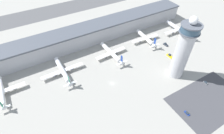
# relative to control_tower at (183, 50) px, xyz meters

# --- Properties ---
(ground_plane) EXTENTS (1000.00, 1000.00, 0.00)m
(ground_plane) POSITION_rel_control_tower_xyz_m (-57.21, 19.39, -28.43)
(ground_plane) COLOR #9E9B93
(terminal_building) EXTENTS (271.01, 25.00, 19.36)m
(terminal_building) POSITION_rel_control_tower_xyz_m (-57.21, 89.39, -18.65)
(terminal_building) COLOR #B2B2B7
(terminal_building) RESTS_ON ground
(runway_strip) EXTENTS (406.52, 44.00, 0.01)m
(runway_strip) POSITION_rel_control_tower_xyz_m (-57.21, 186.71, -28.43)
(runway_strip) COLOR #515154
(runway_strip) RESTS_ON ground
(control_tower) EXTENTS (16.30, 16.30, 59.26)m
(control_tower) POSITION_rel_control_tower_xyz_m (0.00, 0.00, 0.00)
(control_tower) COLOR #BCBCC1
(control_tower) RESTS_ON ground
(parking_lot_surface) EXTENTS (64.00, 40.00, 0.01)m
(parking_lot_surface) POSITION_rel_control_tower_xyz_m (2.59, -36.22, -28.43)
(parking_lot_surface) COLOR #424247
(parking_lot_surface) RESTS_ON ground
(airplane_gate_bravo) EXTENTS (37.40, 36.95, 11.50)m
(airplane_gate_bravo) POSITION_rel_control_tower_xyz_m (-143.29, 54.24, -24.21)
(airplane_gate_bravo) COLOR white
(airplane_gate_bravo) RESTS_ON ground
(airplane_gate_charlie) EXTENTS (40.60, 39.54, 13.23)m
(airplane_gate_charlie) POSITION_rel_control_tower_xyz_m (-91.28, 52.83, -24.21)
(airplane_gate_charlie) COLOR silver
(airplane_gate_charlie) RESTS_ON ground
(airplane_gate_delta) EXTENTS (34.87, 39.19, 13.16)m
(airplane_gate_delta) POSITION_rel_control_tower_xyz_m (-38.81, 52.97, -24.38)
(airplane_gate_delta) COLOR white
(airplane_gate_delta) RESTS_ON ground
(airplane_gate_echo) EXTENTS (34.46, 34.95, 13.76)m
(airplane_gate_echo) POSITION_rel_control_tower_xyz_m (8.82, 56.36, -24.00)
(airplane_gate_echo) COLOR white
(airplane_gate_echo) RESTS_ON ground
(airplane_gate_foxtrot) EXTENTS (39.66, 42.38, 14.21)m
(airplane_gate_foxtrot) POSITION_rel_control_tower_xyz_m (55.61, 50.71, -23.63)
(airplane_gate_foxtrot) COLOR silver
(airplane_gate_foxtrot) RESTS_ON ground
(service_truck_fuel) EXTENTS (2.68, 7.69, 2.85)m
(service_truck_fuel) POSITION_rel_control_tower_xyz_m (13.71, 21.09, -27.44)
(service_truck_fuel) COLOR black
(service_truck_fuel) RESTS_ON ground
(service_truck_baggage) EXTENTS (2.96, 6.03, 2.89)m
(service_truck_baggage) POSITION_rel_control_tower_xyz_m (23.91, 38.51, -27.43)
(service_truck_baggage) COLOR black
(service_truck_baggage) RESTS_ON ground
(car_silver_sedan) EXTENTS (1.83, 4.63, 1.39)m
(car_silver_sedan) POSITION_rel_control_tower_xyz_m (-22.83, -36.07, -27.89)
(car_silver_sedan) COLOR black
(car_silver_sedan) RESTS_ON ground
(car_grey_coupe) EXTENTS (1.99, 4.21, 1.56)m
(car_grey_coupe) POSITION_rel_control_tower_xyz_m (15.52, -22.38, -27.82)
(car_grey_coupe) COLOR black
(car_grey_coupe) RESTS_ON ground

